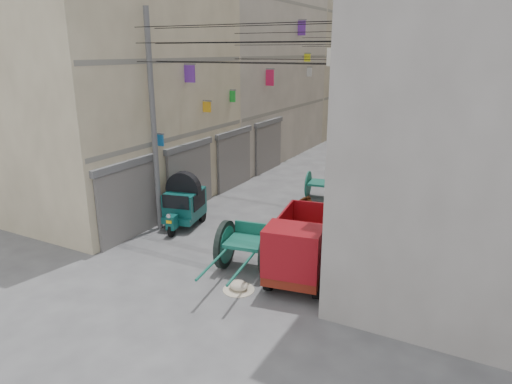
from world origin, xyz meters
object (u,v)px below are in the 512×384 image
Objects in this scene: tonga_cart at (246,246)px; distant_car_green at (417,111)px; auto_rickshaw at (184,202)px; distant_car_grey at (410,124)px; second_cart at (322,185)px; horse at (294,223)px; mini_truck at (300,251)px; feed_sack at (239,285)px; distant_car_white at (355,133)px.

distant_car_green is at bearing 82.91° from tonga_cart.
auto_rickshaw reaches higher than distant_car_green.
second_cart is at bearing -78.89° from distant_car_grey.
horse is at bearing 102.18° from distant_car_green.
tonga_cart reaches higher than second_cart.
auto_rickshaw is 0.64× the size of mini_truck.
auto_rickshaw is at bearing -86.25° from distant_car_grey.
feed_sack is 0.14× the size of distant_car_green.
mini_truck reaches higher than tonga_cart.
auto_rickshaw is 20.77m from distant_car_white.
mini_truck is at bearing 44.66° from feed_sack.
tonga_cart is 29.44m from distant_car_grey.
tonga_cart is 1.13× the size of distant_car_white.
mini_truck is at bearing 115.89° from horse.
mini_truck is 29.41m from distant_car_grey.
tonga_cart is 1.02× the size of distant_car_grey.
distant_car_green is at bearing -87.91° from horse.
tonga_cart reaches higher than feed_sack.
second_cart is (-0.42, 7.95, -0.13)m from tonga_cart.
auto_rickshaw reaches higher than distant_car_white.
horse is (4.50, 0.32, -0.17)m from auto_rickshaw.
distant_car_white is (-3.81, 20.43, -0.27)m from horse.
tonga_cart is 23.18m from distant_car_white.
distant_car_grey is at bearing 91.37° from feed_sack.
mini_truck is at bearing -5.73° from tonga_cart.
second_cart is 9.21m from feed_sack.
horse reaches higher than tonga_cart.
mini_truck reaches higher than distant_car_grey.
distant_car_grey is (-2.05, 29.33, -0.39)m from mini_truck.
tonga_cart is at bearing 173.87° from mini_truck.
mini_truck reaches higher than distant_car_green.
horse is 0.61× the size of distant_car_white.
tonga_cart is at bearing -77.99° from distant_car_grey.
second_cart is 21.48m from distant_car_grey.
auto_rickshaw is at bearing 3.26° from horse.
tonga_cart is at bearing -41.48° from auto_rickshaw.
distant_car_white is (-2.86, 14.99, -0.13)m from second_cart.
tonga_cart is 2.24× the size of second_cart.
second_cart reaches higher than distant_car_green.
mini_truck is (1.74, 0.10, 0.17)m from tonga_cart.
feed_sack is at bearing -50.29° from auto_rickshaw.
distant_car_grey is at bearing 84.60° from mini_truck.
distant_car_white is at bearing -103.20° from distant_car_grey.
distant_car_grey is (3.66, 27.24, -0.40)m from auto_rickshaw.
second_cart is at bearing 45.78° from auto_rickshaw.
second_cart is (-2.16, 7.85, -0.30)m from mini_truck.
distant_car_white is (0.69, 20.75, -0.44)m from auto_rickshaw.
tonga_cart is 2.57m from horse.
distant_car_green reaches higher than distant_car_white.
distant_car_green is (-1.83, 36.25, -0.20)m from horse.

